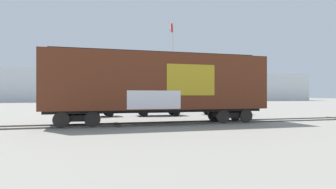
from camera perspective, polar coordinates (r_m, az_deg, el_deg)
ground_plane at (r=17.66m, az=-1.31°, el=-6.18°), size 260.00×260.00×0.00m
track at (r=17.45m, az=-4.36°, el=-6.12°), size 60.00×2.54×0.08m
freight_car at (r=17.54m, az=-1.83°, el=2.38°), size 14.03×2.82×4.68m
flagpole at (r=29.15m, az=0.86°, el=8.52°), size 0.91×1.43×9.71m
hillside at (r=92.50m, az=-12.49°, el=1.51°), size 134.51×29.38×13.86m
parked_car_silver at (r=24.14m, az=-16.44°, el=-2.50°), size 4.93×2.28×1.77m
parked_car_blue at (r=24.56m, az=-2.04°, el=-2.52°), size 4.25×2.00×1.63m
parked_car_green at (r=26.64m, az=11.55°, el=-2.22°), size 4.41×2.00×1.83m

